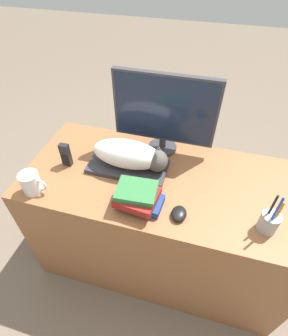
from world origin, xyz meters
The scene contains 10 objects.
ground_plane centered at (0.00, 0.00, 0.00)m, with size 12.00×12.00×0.00m, color #6B5B4C.
desk centered at (0.00, 0.31, 0.37)m, with size 1.38×0.63×0.75m.
keyboard centered at (-0.19, 0.34, 0.76)m, with size 0.39×0.19×0.02m.
cat centered at (-0.17, 0.34, 0.84)m, with size 0.37×0.15×0.14m.
monitor centered at (-0.06, 0.54, 0.98)m, with size 0.51×0.16×0.43m.
computer_mouse centered at (0.11, 0.12, 0.76)m, with size 0.06×0.09×0.03m.
coffee_mug centered at (-0.56, 0.08, 0.80)m, with size 0.12×0.09×0.11m.
pen_cup centered at (0.46, 0.15, 0.80)m, with size 0.08×0.08×0.22m.
phone centered at (-0.50, 0.28, 0.81)m, with size 0.05×0.03×0.13m.
book_stack centered at (-0.08, 0.13, 0.80)m, with size 0.21×0.17×0.10m.
Camera 1 is at (0.15, -0.56, 1.67)m, focal length 28.00 mm.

